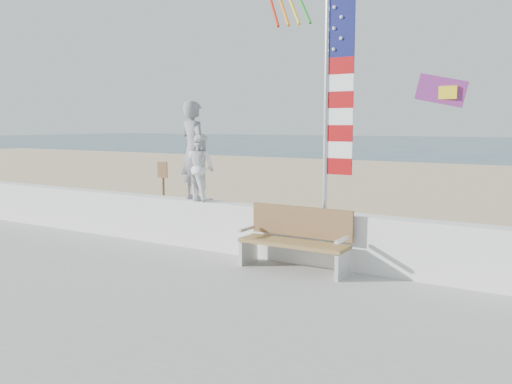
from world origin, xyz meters
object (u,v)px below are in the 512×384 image
adult (194,151)px  child (200,167)px  bench (296,238)px  flag (334,94)px

adult → child: 0.34m
bench → adult: bearing=169.3°
child → bench: size_ratio=0.70×
bench → flag: flag is taller
adult → bench: size_ratio=1.04×
child → flag: (2.67, -0.00, 1.28)m
child → bench: 2.52m
adult → flag: (2.82, -0.00, 0.98)m
child → bench: (2.26, -0.45, -1.02)m
adult → bench: bearing=-171.2°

